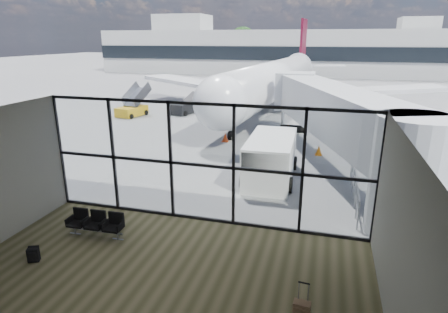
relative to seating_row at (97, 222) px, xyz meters
The scene contains 22 objects.
ground 42.20m from the seating_row, 85.70° to the left, with size 220.00×220.00×0.00m, color slate.
lounge_shell 4.70m from the seating_row, 40.68° to the right, with size 12.02×8.01×4.51m.
glass_curtain_wall 4.17m from the seating_row, 33.27° to the left, with size 12.10×0.12×4.50m.
jet_bridge 12.41m from the seating_row, 48.60° to the left, with size 8.00×16.50×4.33m.
apron_railing 10.39m from the seating_row, 32.47° to the left, with size 0.06×5.46×1.11m.
far_terminal 64.21m from the seating_row, 87.69° to the left, with size 80.00×12.20×11.00m.
tree_0 85.17m from the seating_row, 119.45° to the left, with size 4.95×4.95×7.12m.
tree_1 82.43m from the seating_row, 115.81° to the left, with size 5.61×5.61×8.07m.
tree_2 80.04m from the seating_row, 111.94° to the left, with size 6.27×6.27×9.03m.
tree_3 77.93m from the seating_row, 107.83° to the left, with size 4.95×4.95×7.12m.
tree_4 76.34m from the seating_row, 103.54° to the left, with size 5.61×5.61×8.07m.
tree_5 75.21m from the seating_row, 99.08° to the left, with size 6.27×6.27×9.03m.
seating_row is the anchor object (origin of this frame).
backpack 2.20m from the seating_row, 115.99° to the right, with size 0.39×0.39×0.49m.
suitcase 7.60m from the seating_row, 18.86° to the right, with size 0.43×0.33×1.11m.
airliner 27.26m from the seating_row, 85.04° to the left, with size 30.13×34.97×9.01m.
service_van 8.62m from the seating_row, 54.82° to the left, with size 2.46×4.85×2.08m.
belt_loader 22.25m from the seating_row, 103.33° to the left, with size 2.05×3.94×1.73m.
mobile_stairs 21.43m from the seating_row, 115.56° to the left, with size 2.23×3.49×2.28m.
traffic_cone_a 13.24m from the seating_row, 85.71° to the left, with size 0.42×0.42×0.60m.
traffic_cone_b 13.76m from the seating_row, 58.93° to the left, with size 0.39×0.39×0.56m.
traffic_cone_c 17.63m from the seating_row, 74.41° to the left, with size 0.39×0.39×0.56m.
Camera 1 is at (4.24, -12.12, 6.60)m, focal length 30.00 mm.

